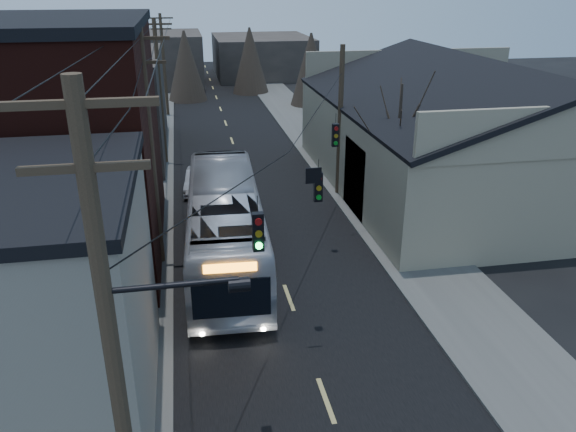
{
  "coord_description": "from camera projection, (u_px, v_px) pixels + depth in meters",
  "views": [
    {
      "loc": [
        -3.58,
        -4.91,
        11.63
      ],
      "look_at": [
        0.2,
        15.24,
        3.0
      ],
      "focal_mm": 35.0,
      "sensor_mm": 36.0,
      "label": 1
    }
  ],
  "objects": [
    {
      "name": "road_surface",
      "position": [
        243.0,
        172.0,
        36.74
      ],
      "size": [
        9.0,
        110.0,
        0.02
      ],
      "primitive_type": "cube",
      "color": "black",
      "rests_on": "ground"
    },
    {
      "name": "sidewalk_left",
      "position": [
        142.0,
        178.0,
        35.62
      ],
      "size": [
        4.0,
        110.0,
        0.12
      ],
      "primitive_type": "cube",
      "color": "#474744",
      "rests_on": "ground"
    },
    {
      "name": "sidewalk_right",
      "position": [
        339.0,
        166.0,
        37.83
      ],
      "size": [
        4.0,
        110.0,
        0.12
      ],
      "primitive_type": "cube",
      "color": "#474744",
      "rests_on": "ground"
    },
    {
      "name": "building_brick",
      "position": [
        34.0,
        148.0,
        24.05
      ],
      "size": [
        10.0,
        12.0,
        10.0
      ],
      "primitive_type": "cube",
      "color": "black",
      "rests_on": "ground"
    },
    {
      "name": "building_left_far",
      "position": [
        97.0,
        106.0,
        39.21
      ],
      "size": [
        9.0,
        14.0,
        7.0
      ],
      "primitive_type": "cube",
      "color": "#302B27",
      "rests_on": "ground"
    },
    {
      "name": "warehouse",
      "position": [
        469.0,
        143.0,
        33.38
      ],
      "size": [
        16.16,
        20.6,
        7.73
      ],
      "color": "gray",
      "rests_on": "ground"
    },
    {
      "name": "building_far_left",
      "position": [
        159.0,
        59.0,
        66.27
      ],
      "size": [
        10.0,
        12.0,
        6.0
      ],
      "primitive_type": "cube",
      "color": "#302B27",
      "rests_on": "ground"
    },
    {
      "name": "building_far_right",
      "position": [
        262.0,
        56.0,
        73.2
      ],
      "size": [
        12.0,
        14.0,
        5.0
      ],
      "primitive_type": "cube",
      "color": "#302B27",
      "rests_on": "ground"
    },
    {
      "name": "bare_tree",
      "position": [
        397.0,
        158.0,
        27.4
      ],
      "size": [
        0.4,
        0.4,
        7.2
      ],
      "primitive_type": "cone",
      "color": "black",
      "rests_on": "ground"
    },
    {
      "name": "utility_lines",
      "position": [
        193.0,
        120.0,
        28.99
      ],
      "size": [
        11.24,
        45.28,
        10.5
      ],
      "color": "#382B1E",
      "rests_on": "ground"
    },
    {
      "name": "bus",
      "position": [
        225.0,
        224.0,
        24.52
      ],
      "size": [
        3.66,
        13.11,
        3.61
      ],
      "primitive_type": "imported",
      "rotation": [
        0.0,
        0.0,
        3.09
      ],
      "color": "#AAADB6",
      "rests_on": "ground"
    },
    {
      "name": "parked_car",
      "position": [
        198.0,
        180.0,
        33.37
      ],
      "size": [
        1.89,
        4.06,
        1.29
      ],
      "primitive_type": "imported",
      "rotation": [
        0.0,
        0.0,
        -0.14
      ],
      "color": "#AAABB1",
      "rests_on": "ground"
    }
  ]
}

